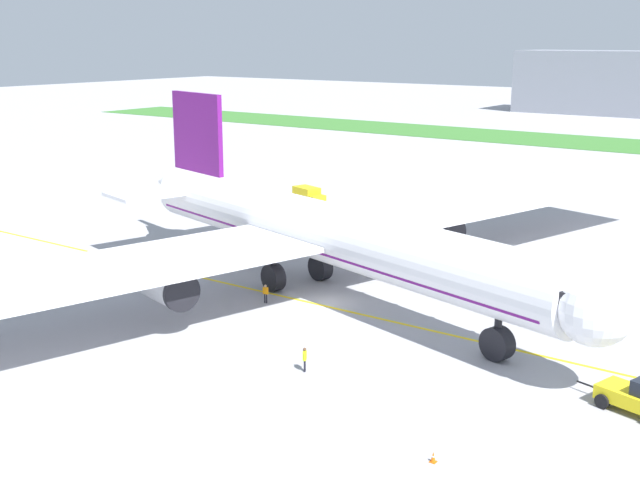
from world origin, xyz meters
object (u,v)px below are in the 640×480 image
ground_crew_marshaller_front (266,292)px  traffic_cone_port_wing (433,457)px  airliner_foreground (318,231)px  service_truck_baggage_loader (309,199)px  ground_crew_wingwalker_port (305,357)px  pushback_tug (640,397)px

ground_crew_marshaller_front → traffic_cone_port_wing: ground_crew_marshaller_front is taller
ground_crew_marshaller_front → traffic_cone_port_wing: size_ratio=2.75×
airliner_foreground → service_truck_baggage_loader: bearing=128.1°
ground_crew_wingwalker_port → traffic_cone_port_wing: bearing=-24.0°
airliner_foreground → service_truck_baggage_loader: airliner_foreground is taller
ground_crew_wingwalker_port → service_truck_baggage_loader: bearing=126.4°
service_truck_baggage_loader → traffic_cone_port_wing: bearing=-47.4°
ground_crew_wingwalker_port → pushback_tug: bearing=18.5°
airliner_foreground → ground_crew_marshaller_front: 6.90m
traffic_cone_port_wing → service_truck_baggage_loader: 63.46m
ground_crew_wingwalker_port → service_truck_baggage_loader: size_ratio=0.33×
ground_crew_marshaller_front → service_truck_baggage_loader: size_ratio=0.32×
ground_crew_marshaller_front → airliner_foreground: bearing=68.5°
pushback_tug → service_truck_baggage_loader: service_truck_baggage_loader is taller
pushback_tug → ground_crew_wingwalker_port: (-19.69, -6.57, -0.00)m
airliner_foreground → traffic_cone_port_wing: 30.28m
airliner_foreground → ground_crew_wingwalker_port: bearing=-56.9°
airliner_foreground → ground_crew_marshaller_front: size_ratio=58.21×
pushback_tug → ground_crew_wingwalker_port: size_ratio=3.87×
ground_crew_marshaller_front → traffic_cone_port_wing: (23.98, -15.24, -0.69)m
ground_crew_marshaller_front → service_truck_baggage_loader: 36.75m
traffic_cone_port_wing → service_truck_baggage_loader: service_truck_baggage_loader is taller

